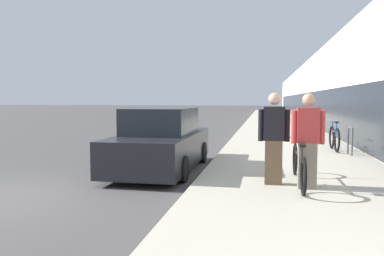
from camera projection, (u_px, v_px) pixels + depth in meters
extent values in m
cube|color=#B2AA99|center=(277.00, 124.00, 26.42)|extent=(4.51, 70.00, 0.15)
cube|color=silver|center=(360.00, 93.00, 32.69)|extent=(10.00, 70.00, 4.80)
cube|color=#1E2328|center=(301.00, 106.00, 33.72)|extent=(0.10, 63.00, 2.20)
torus|color=black|center=(295.00, 159.00, 8.34)|extent=(0.06, 0.70, 0.70)
torus|color=black|center=(303.00, 176.00, 6.51)|extent=(0.06, 0.70, 0.70)
cylinder|color=black|center=(299.00, 156.00, 7.41)|extent=(0.04, 1.59, 0.04)
cylinder|color=black|center=(301.00, 164.00, 7.05)|extent=(0.04, 0.95, 0.32)
cylinder|color=black|center=(302.00, 153.00, 6.82)|extent=(0.03, 0.03, 0.29)
cube|color=black|center=(302.00, 145.00, 6.80)|extent=(0.11, 0.22, 0.05)
cylinder|color=black|center=(296.00, 144.00, 8.17)|extent=(0.03, 0.03, 0.30)
cylinder|color=silver|center=(296.00, 137.00, 8.16)|extent=(0.52, 0.03, 0.03)
cube|color=#756B5B|center=(307.00, 166.00, 7.07)|extent=(0.33, 0.24, 0.86)
cube|color=#B23333|center=(308.00, 125.00, 7.01)|extent=(0.40, 0.24, 0.66)
cylinder|color=#B23333|center=(294.00, 127.00, 7.06)|extent=(0.10, 0.10, 0.62)
cylinder|color=#B23333|center=(322.00, 128.00, 6.97)|extent=(0.10, 0.10, 0.62)
sphere|color=tan|center=(309.00, 100.00, 6.97)|extent=(0.24, 0.24, 0.24)
cube|color=brown|center=(273.00, 162.00, 7.43)|extent=(0.33, 0.24, 0.87)
cube|color=black|center=(274.00, 124.00, 7.37)|extent=(0.41, 0.24, 0.67)
cylinder|color=black|center=(261.00, 125.00, 7.42)|extent=(0.10, 0.10, 0.63)
cylinder|color=black|center=(287.00, 126.00, 7.32)|extent=(0.10, 0.10, 0.63)
sphere|color=tan|center=(274.00, 99.00, 7.33)|extent=(0.24, 0.24, 0.24)
cylinder|color=#4C4C51|center=(352.00, 142.00, 11.09)|extent=(0.05, 0.05, 0.82)
cylinder|color=#4C4C51|center=(348.00, 140.00, 11.62)|extent=(0.05, 0.05, 0.82)
cylinder|color=#4C4C51|center=(350.00, 128.00, 11.32)|extent=(0.05, 0.55, 0.05)
torus|color=black|center=(332.00, 137.00, 12.82)|extent=(0.06, 0.78, 0.78)
torus|color=black|center=(337.00, 140.00, 11.88)|extent=(0.06, 0.78, 0.78)
cylinder|color=#2D56A8|center=(334.00, 131.00, 12.33)|extent=(0.04, 0.81, 0.04)
cylinder|color=#2D56A8|center=(335.00, 135.00, 12.15)|extent=(0.04, 0.50, 0.35)
cylinder|color=#2D56A8|center=(336.00, 127.00, 12.02)|extent=(0.03, 0.03, 0.32)
cube|color=black|center=(336.00, 122.00, 12.00)|extent=(0.11, 0.22, 0.05)
cylinder|color=#2D56A8|center=(332.00, 125.00, 12.71)|extent=(0.03, 0.03, 0.34)
cylinder|color=silver|center=(333.00, 120.00, 12.70)|extent=(0.52, 0.03, 0.03)
cube|color=black|center=(162.00, 149.00, 9.67)|extent=(1.79, 4.44, 0.81)
cube|color=#1E2328|center=(161.00, 121.00, 9.62)|extent=(1.54, 2.22, 0.65)
cylinder|color=black|center=(147.00, 151.00, 11.15)|extent=(0.22, 0.60, 0.60)
cylinder|color=black|center=(202.00, 152.00, 10.84)|extent=(0.22, 0.60, 0.60)
cylinder|color=black|center=(111.00, 167.00, 8.55)|extent=(0.22, 0.60, 0.60)
cylinder|color=black|center=(182.00, 169.00, 8.23)|extent=(0.22, 0.60, 0.60)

